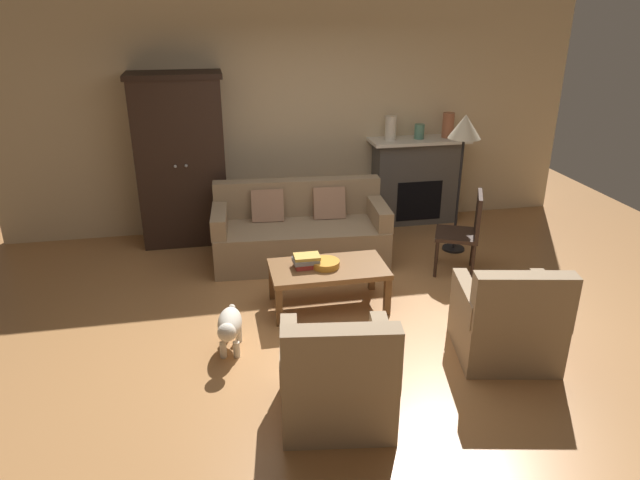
# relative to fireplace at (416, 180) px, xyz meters

# --- Properties ---
(ground_plane) EXTENTS (9.60, 9.60, 0.00)m
(ground_plane) POSITION_rel_fireplace_xyz_m (-1.55, -2.30, -0.57)
(ground_plane) COLOR #B27A47
(back_wall) EXTENTS (7.20, 0.10, 2.80)m
(back_wall) POSITION_rel_fireplace_xyz_m (-1.55, 0.25, 0.83)
(back_wall) COLOR beige
(back_wall) RESTS_ON ground
(fireplace) EXTENTS (1.26, 0.48, 1.12)m
(fireplace) POSITION_rel_fireplace_xyz_m (0.00, 0.00, 0.00)
(fireplace) COLOR #4C4947
(fireplace) RESTS_ON ground
(armoire) EXTENTS (1.06, 0.57, 2.01)m
(armoire) POSITION_rel_fireplace_xyz_m (-2.95, -0.08, 0.44)
(armoire) COLOR black
(armoire) RESTS_ON ground
(couch) EXTENTS (1.97, 0.98, 0.86)m
(couch) POSITION_rel_fireplace_xyz_m (-1.68, -0.91, -0.25)
(couch) COLOR #937A5B
(couch) RESTS_ON ground
(coffee_table) EXTENTS (1.10, 0.60, 0.42)m
(coffee_table) POSITION_rel_fireplace_xyz_m (-1.60, -2.05, -0.20)
(coffee_table) COLOR brown
(coffee_table) RESTS_ON ground
(fruit_bowl) EXTENTS (0.27, 0.27, 0.06)m
(fruit_bowl) POSITION_rel_fireplace_xyz_m (-1.63, -2.04, -0.12)
(fruit_bowl) COLOR orange
(fruit_bowl) RESTS_ON coffee_table
(book_stack) EXTENTS (0.26, 0.19, 0.12)m
(book_stack) POSITION_rel_fireplace_xyz_m (-1.80, -2.01, -0.09)
(book_stack) COLOR #B73833
(book_stack) RESTS_ON coffee_table
(mantel_vase_cream) EXTENTS (0.14, 0.14, 0.30)m
(mantel_vase_cream) POSITION_rel_fireplace_xyz_m (-0.38, -0.02, 0.70)
(mantel_vase_cream) COLOR beige
(mantel_vase_cream) RESTS_ON fireplace
(mantel_vase_jade) EXTENTS (0.12, 0.12, 0.18)m
(mantel_vase_jade) POSITION_rel_fireplace_xyz_m (-0.00, -0.02, 0.64)
(mantel_vase_jade) COLOR slate
(mantel_vase_jade) RESTS_ON fireplace
(mantel_vase_terracotta) EXTENTS (0.15, 0.15, 0.31)m
(mantel_vase_terracotta) POSITION_rel_fireplace_xyz_m (0.38, -0.02, 0.71)
(mantel_vase_terracotta) COLOR #A86042
(mantel_vase_terracotta) RESTS_ON fireplace
(armchair_near_left) EXTENTS (0.87, 0.87, 0.88)m
(armchair_near_left) POSITION_rel_fireplace_xyz_m (-1.88, -3.63, -0.25)
(armchair_near_left) COLOR #997F60
(armchair_near_left) RESTS_ON ground
(armchair_near_right) EXTENTS (0.90, 0.91, 0.88)m
(armchair_near_right) POSITION_rel_fireplace_xyz_m (-0.35, -3.17, -0.25)
(armchair_near_right) COLOR #997F60
(armchair_near_right) RESTS_ON ground
(side_chair_wooden) EXTENTS (0.58, 0.58, 0.90)m
(side_chair_wooden) POSITION_rel_fireplace_xyz_m (-0.02, -1.60, -0.06)
(side_chair_wooden) COLOR black
(side_chair_wooden) RESTS_ON ground
(floor_lamp) EXTENTS (0.36, 0.36, 1.60)m
(floor_lamp) POSITION_rel_fireplace_xyz_m (0.14, -1.00, 0.81)
(floor_lamp) COLOR black
(floor_lamp) RESTS_ON ground
(dog) EXTENTS (0.25, 0.57, 0.39)m
(dog) POSITION_rel_fireplace_xyz_m (-2.57, -2.65, -0.32)
(dog) COLOR beige
(dog) RESTS_ON ground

